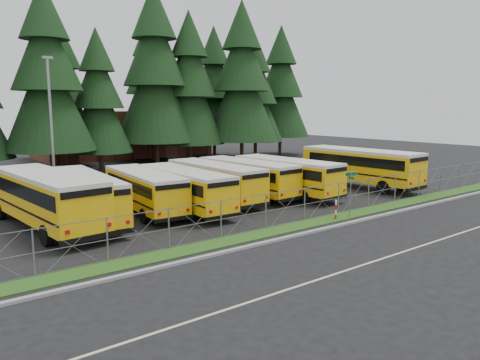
# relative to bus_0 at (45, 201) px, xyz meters

# --- Properties ---
(ground) EXTENTS (120.00, 120.00, 0.00)m
(ground) POSITION_rel_bus_0_xyz_m (13.47, -6.58, -1.56)
(ground) COLOR black
(ground) RESTS_ON ground
(curb) EXTENTS (50.00, 0.25, 0.12)m
(curb) POSITION_rel_bus_0_xyz_m (13.47, -9.68, -1.50)
(curb) COLOR gray
(curb) RESTS_ON ground
(grass_verge) EXTENTS (50.00, 1.40, 0.06)m
(grass_verge) POSITION_rel_bus_0_xyz_m (13.47, -8.28, -1.53)
(grass_verge) COLOR #1C4B15
(grass_verge) RESTS_ON ground
(road_lane_line) EXTENTS (50.00, 0.12, 0.01)m
(road_lane_line) POSITION_rel_bus_0_xyz_m (13.47, -14.58, -1.55)
(road_lane_line) COLOR beige
(road_lane_line) RESTS_ON ground
(chainlink_fence) EXTENTS (44.00, 0.10, 2.00)m
(chainlink_fence) POSITION_rel_bus_0_xyz_m (13.47, -7.58, -0.56)
(chainlink_fence) COLOR gray
(chainlink_fence) RESTS_ON ground
(brick_building) EXTENTS (22.00, 10.00, 6.00)m
(brick_building) POSITION_rel_bus_0_xyz_m (19.47, 33.42, 1.44)
(brick_building) COLOR brown
(brick_building) RESTS_ON ground
(bus_0) EXTENTS (3.75, 12.05, 3.11)m
(bus_0) POSITION_rel_bus_0_xyz_m (0.00, 0.00, 0.00)
(bus_0) COLOR #F3A707
(bus_0) RESTS_ON ground
(bus_1) EXTENTS (3.39, 11.08, 2.86)m
(bus_1) POSITION_rel_bus_0_xyz_m (1.97, -0.05, -0.12)
(bus_1) COLOR #F3A707
(bus_1) RESTS_ON ground
(bus_2) EXTENTS (3.22, 10.23, 2.64)m
(bus_2) POSITION_rel_bus_0_xyz_m (6.03, 0.37, -0.24)
(bus_2) COLOR #F3A707
(bus_2) RESTS_ON ground
(bus_3) EXTENTS (2.62, 10.35, 2.70)m
(bus_3) POSITION_rel_bus_0_xyz_m (8.18, -0.82, -0.20)
(bus_3) COLOR #F3A707
(bus_3) RESTS_ON ground
(bus_4) EXTENTS (2.55, 10.39, 2.72)m
(bus_4) POSITION_rel_bus_0_xyz_m (11.36, 0.39, -0.20)
(bus_4) COLOR #F3A707
(bus_4) RESTS_ON ground
(bus_5) EXTENTS (3.03, 10.44, 2.70)m
(bus_5) POSITION_rel_bus_0_xyz_m (14.31, 0.50, -0.20)
(bus_5) COLOR #F3A707
(bus_5) RESTS_ON ground
(bus_6) EXTENTS (3.22, 10.77, 2.79)m
(bus_6) POSITION_rel_bus_0_xyz_m (16.89, -1.00, -0.16)
(bus_6) COLOR #F3A707
(bus_6) RESTS_ON ground
(bus_east) EXTENTS (3.40, 12.17, 3.16)m
(bus_east) POSITION_rel_bus_0_xyz_m (24.37, -1.84, 0.02)
(bus_east) COLOR #F3A707
(bus_east) RESTS_ON ground
(street_sign) EXTENTS (0.81, 0.53, 2.81)m
(street_sign) POSITION_rel_bus_0_xyz_m (15.19, -8.72, 0.48)
(street_sign) COLOR gray
(street_sign) RESTS_ON ground
(striped_bollard) EXTENTS (0.11, 0.11, 1.20)m
(striped_bollard) POSITION_rel_bus_0_xyz_m (14.17, -8.50, -0.96)
(striped_bollard) COLOR #B20C0C
(striped_bollard) RESTS_ON ground
(light_standard) EXTENTS (0.70, 0.35, 10.14)m
(light_standard) POSITION_rel_bus_0_xyz_m (3.04, 8.57, 3.95)
(light_standard) COLOR gray
(light_standard) RESTS_ON ground
(conifer_3) EXTENTS (8.05, 8.05, 17.81)m
(conifer_3) POSITION_rel_bus_0_xyz_m (5.66, 18.17, 7.35)
(conifer_3) COLOR black
(conifer_3) RESTS_ON ground
(conifer_4) EXTENTS (6.45, 6.45, 14.26)m
(conifer_4) POSITION_rel_bus_0_xyz_m (10.65, 19.10, 5.58)
(conifer_4) COLOR black
(conifer_4) RESTS_ON ground
(conifer_5) EXTENTS (8.79, 8.79, 19.44)m
(conifer_5) POSITION_rel_bus_0_xyz_m (17.13, 19.38, 8.16)
(conifer_5) COLOR black
(conifer_5) RESTS_ON ground
(conifer_6) EXTENTS (7.68, 7.68, 16.99)m
(conifer_6) POSITION_rel_bus_0_xyz_m (20.82, 18.46, 6.94)
(conifer_6) COLOR black
(conifer_6) RESTS_ON ground
(conifer_7) EXTENTS (8.35, 8.35, 18.48)m
(conifer_7) POSITION_rel_bus_0_xyz_m (26.56, 16.45, 7.68)
(conifer_7) COLOR black
(conifer_7) RESTS_ON ground
(conifer_8) EXTENTS (6.96, 6.96, 15.40)m
(conifer_8) POSITION_rel_bus_0_xyz_m (31.21, 19.58, 6.15)
(conifer_8) COLOR black
(conifer_8) RESTS_ON ground
(conifer_9) EXTENTS (7.85, 7.85, 17.37)m
(conifer_9) POSITION_rel_bus_0_xyz_m (36.98, 21.22, 7.13)
(conifer_9) COLOR black
(conifer_9) RESTS_ON ground
(conifer_11) EXTENTS (6.84, 6.84, 15.13)m
(conifer_11) POSITION_rel_bus_0_xyz_m (9.61, 25.92, 6.01)
(conifer_11) COLOR black
(conifer_11) RESTS_ON ground
(conifer_12) EXTENTS (8.10, 8.10, 17.92)m
(conifer_12) POSITION_rel_bus_0_xyz_m (20.06, 25.94, 7.41)
(conifer_12) COLOR black
(conifer_12) RESTS_ON ground
(conifer_13) EXTENTS (7.69, 7.69, 17.01)m
(conifer_13) POSITION_rel_bus_0_xyz_m (28.77, 25.22, 6.95)
(conifer_13) COLOR black
(conifer_13) RESTS_ON ground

